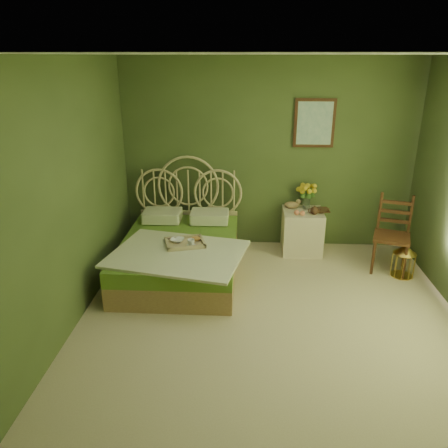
# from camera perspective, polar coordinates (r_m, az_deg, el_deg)

# --- Properties ---
(floor) EXTENTS (4.50, 4.50, 0.00)m
(floor) POSITION_cam_1_polar(r_m,az_deg,el_deg) (4.54, 6.20, -13.78)
(floor) COLOR #C7B390
(floor) RESTS_ON ground
(ceiling) EXTENTS (4.50, 4.50, 0.00)m
(ceiling) POSITION_cam_1_polar(r_m,az_deg,el_deg) (3.73, 7.88, 21.13)
(ceiling) COLOR silver
(ceiling) RESTS_ON wall_back
(wall_back) EXTENTS (4.00, 0.00, 4.00)m
(wall_back) POSITION_cam_1_polar(r_m,az_deg,el_deg) (6.11, 5.72, 8.87)
(wall_back) COLOR #516133
(wall_back) RESTS_ON floor
(wall_left) EXTENTS (0.00, 4.50, 4.50)m
(wall_left) POSITION_cam_1_polar(r_m,az_deg,el_deg) (4.30, -20.73, 2.28)
(wall_left) COLOR #516133
(wall_left) RESTS_ON floor
(wall_art) EXTENTS (0.54, 0.04, 0.64)m
(wall_art) POSITION_cam_1_polar(r_m,az_deg,el_deg) (6.06, 11.73, 12.77)
(wall_art) COLOR #3B1F10
(wall_art) RESTS_ON wall_back
(bed) EXTENTS (1.66, 2.10, 1.30)m
(bed) POSITION_cam_1_polar(r_m,az_deg,el_deg) (5.53, -5.73, -3.58)
(bed) COLOR tan
(bed) RESTS_ON floor
(nightstand) EXTENTS (0.54, 0.54, 1.02)m
(nightstand) POSITION_cam_1_polar(r_m,az_deg,el_deg) (6.18, 10.20, -0.33)
(nightstand) COLOR beige
(nightstand) RESTS_ON floor
(chair) EXTENTS (0.54, 0.54, 0.97)m
(chair) POSITION_cam_1_polar(r_m,az_deg,el_deg) (5.91, 20.95, -0.61)
(chair) COLOR #3B1F10
(chair) RESTS_ON floor
(birdcage) EXTENTS (0.27, 0.27, 0.42)m
(birdcage) POSITION_cam_1_polar(r_m,az_deg,el_deg) (5.88, 22.39, -4.48)
(birdcage) COLOR gold
(birdcage) RESTS_ON floor
(book_lower) EXTENTS (0.19, 0.24, 0.02)m
(book_lower) POSITION_cam_1_polar(r_m,az_deg,el_deg) (6.13, 11.97, 1.78)
(book_lower) COLOR #381E0F
(book_lower) RESTS_ON nightstand
(book_upper) EXTENTS (0.24, 0.26, 0.02)m
(book_upper) POSITION_cam_1_polar(r_m,az_deg,el_deg) (6.12, 11.98, 1.95)
(book_upper) COLOR #472819
(book_upper) RESTS_ON nightstand
(cereal_bowl) EXTENTS (0.18, 0.18, 0.04)m
(cereal_bowl) POSITION_cam_1_polar(r_m,az_deg,el_deg) (5.26, -6.12, -2.11)
(cereal_bowl) COLOR white
(cereal_bowl) RESTS_ON bed
(coffee_cup) EXTENTS (0.11, 0.11, 0.08)m
(coffee_cup) POSITION_cam_1_polar(r_m,az_deg,el_deg) (5.13, -4.33, -2.44)
(coffee_cup) COLOR white
(coffee_cup) RESTS_ON bed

